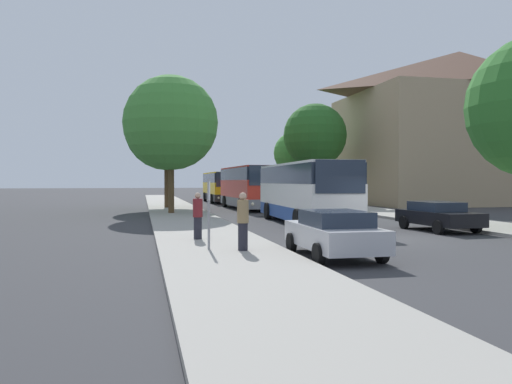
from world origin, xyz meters
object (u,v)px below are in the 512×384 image
object	(u,v)px
bus_rear	(220,186)
parked_car_right_far	(290,198)
pedestrian_waiting_far	(198,216)
tree_right_near	(295,153)
parked_car_right_near	(438,215)
bus_stop_sign	(209,206)
parked_car_left_curb	(334,233)
bus_middle	(247,187)
tree_right_mid	(315,135)
tree_left_far	(167,129)
bus_front	(304,192)
pedestrian_waiting_near	(243,221)
tree_left_near	(171,123)

from	to	relation	value
bus_rear	parked_car_right_far	xyz separation A→B (m)	(5.04, -9.54, -0.96)
pedestrian_waiting_far	tree_right_near	size ratio (longest dim) A/B	0.24
parked_car_right_near	bus_stop_sign	size ratio (longest dim) A/B	1.99
parked_car_left_curb	pedestrian_waiting_far	bearing A→B (deg)	130.27
bus_middle	bus_rear	bearing A→B (deg)	89.87
tree_right_mid	bus_stop_sign	bearing A→B (deg)	-115.53
parked_car_right_near	tree_left_far	bearing A→B (deg)	-63.70
bus_front	parked_car_left_curb	size ratio (longest dim) A/B	2.68
parked_car_left_curb	pedestrian_waiting_near	distance (m)	2.80
pedestrian_waiting_near	tree_right_mid	world-z (taller)	tree_right_mid
bus_rear	pedestrian_waiting_far	world-z (taller)	bus_rear
parked_car_right_near	bus_stop_sign	distance (m)	12.29
tree_right_near	parked_car_right_near	bearing A→B (deg)	-94.34
bus_front	pedestrian_waiting_far	size ratio (longest dim) A/B	6.65
tree_left_near	pedestrian_waiting_near	bearing A→B (deg)	-86.58
parked_car_left_curb	tree_right_mid	size ratio (longest dim) A/B	0.45
bus_rear	tree_left_near	size ratio (longest dim) A/B	1.16
bus_middle	parked_car_left_curb	bearing A→B (deg)	-97.25
pedestrian_waiting_near	tree_left_near	distance (m)	19.62
bus_stop_sign	tree_left_far	world-z (taller)	tree_left_far
tree_left_far	tree_left_near	bearing A→B (deg)	-90.44
parked_car_right_near	pedestrian_waiting_near	distance (m)	11.62
bus_front	bus_stop_sign	distance (m)	11.87
tree_left_near	tree_left_far	xyz separation A→B (m)	(0.06, 7.16, 0.33)
bus_rear	parked_car_left_curb	bearing A→B (deg)	-93.15
parked_car_left_curb	tree_left_far	size ratio (longest dim) A/B	0.44
tree_left_near	tree_left_far	distance (m)	7.17
bus_front	pedestrian_waiting_near	distance (m)	11.88
pedestrian_waiting_near	bus_middle	bearing A→B (deg)	-63.11
parked_car_left_curb	parked_car_right_near	xyz separation A→B (m)	(7.69, 6.46, -0.03)
parked_car_left_curb	tree_right_near	size ratio (longest dim) A/B	0.59
tree_right_mid	parked_car_right_near	bearing A→B (deg)	-96.34
parked_car_left_curb	bus_stop_sign	distance (m)	3.99
bus_middle	parked_car_right_far	size ratio (longest dim) A/B	2.43
bus_front	parked_car_right_near	world-z (taller)	bus_front
pedestrian_waiting_far	bus_rear	bearing A→B (deg)	-124.09
parked_car_right_far	tree_right_near	distance (m)	7.87
bus_stop_sign	tree_left_near	distance (m)	18.94
bus_stop_sign	pedestrian_waiting_far	size ratio (longest dim) A/B	1.28
bus_stop_sign	pedestrian_waiting_near	world-z (taller)	bus_stop_sign
bus_front	tree_left_near	size ratio (longest dim) A/B	1.24
bus_rear	parked_car_left_curb	size ratio (longest dim) A/B	2.50
parked_car_right_near	tree_left_far	world-z (taller)	tree_left_far
tree_left_far	tree_right_near	distance (m)	16.06
bus_middle	bus_rear	xyz separation A→B (m)	(-0.24, 13.11, -0.12)
bus_rear	tree_right_mid	xyz separation A→B (m)	(7.89, -8.22, 4.90)
pedestrian_waiting_far	tree_left_near	size ratio (longest dim) A/B	0.19
parked_car_left_curb	bus_stop_sign	world-z (taller)	bus_stop_sign
tree_right_near	bus_middle	bearing A→B (deg)	-126.55
parked_car_right_far	tree_left_near	xyz separation A→B (m)	(-11.28, -9.59, 5.44)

